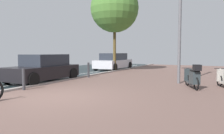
# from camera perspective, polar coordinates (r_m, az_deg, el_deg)

# --- Properties ---
(ground) EXTENTS (21.00, 40.00, 0.13)m
(ground) POSITION_cam_1_polar(r_m,az_deg,el_deg) (6.84, -5.30, -9.13)
(ground) COLOR black
(scooter_near) EXTENTS (0.92, 1.68, 1.05)m
(scooter_near) POSITION_cam_1_polar(r_m,az_deg,el_deg) (9.63, 20.58, -2.54)
(scooter_near) COLOR black
(scooter_near) RESTS_ON ground
(parked_car_near) EXTENTS (1.90, 3.94, 1.40)m
(parked_car_near) POSITION_cam_1_polar(r_m,az_deg,el_deg) (11.82, -17.62, -0.40)
(parked_car_near) COLOR black
(parked_car_near) RESTS_ON ground
(parked_car_far) EXTENTS (1.94, 4.18, 1.40)m
(parked_car_far) POSITION_cam_1_polar(r_m,az_deg,el_deg) (18.85, 0.42, 1.42)
(parked_car_far) COLOR silver
(parked_car_far) RESTS_ON ground
(lamp_post) EXTENTS (0.20, 0.52, 6.32)m
(lamp_post) POSITION_cam_1_polar(r_m,az_deg,el_deg) (11.07, 17.49, 14.00)
(lamp_post) COLOR slate
(lamp_post) RESTS_ON ground
(street_tree) EXTENTS (3.72, 3.72, 6.75)m
(street_tree) POSITION_cam_1_polar(r_m,az_deg,el_deg) (17.35, 0.68, 15.15)
(street_tree) COLOR brown
(street_tree) RESTS_ON ground
(bollard_near) EXTENTS (0.12, 0.12, 0.87)m
(bollard_near) POSITION_cam_1_polar(r_m,az_deg,el_deg) (9.35, -22.22, -3.00)
(bollard_near) COLOR #38383D
(bollard_near) RESTS_ON ground
(bollard_far) EXTENTS (0.12, 0.12, 0.89)m
(bollard_far) POSITION_cam_1_polar(r_m,az_deg,el_deg) (12.96, -6.21, -0.79)
(bollard_far) COLOR #38383D
(bollard_far) RESTS_ON ground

